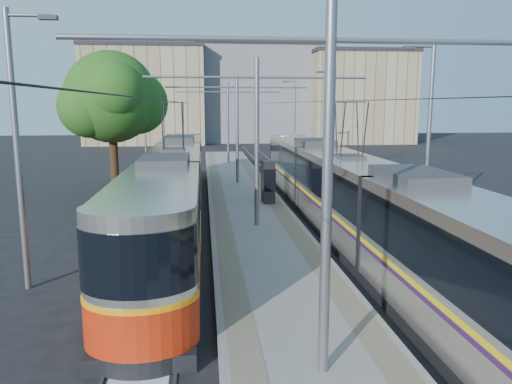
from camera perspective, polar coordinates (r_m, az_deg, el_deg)
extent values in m
plane|color=black|center=(14.05, 3.67, -12.66)|extent=(160.00, 160.00, 0.00)
cube|color=gray|center=(30.32, -1.73, -0.02)|extent=(4.00, 50.00, 0.30)
cube|color=gray|center=(30.22, -4.47, 0.22)|extent=(0.70, 50.00, 0.01)
cube|color=gray|center=(30.44, 1.00, 0.32)|extent=(0.70, 50.00, 0.01)
cube|color=gray|center=(30.33, -9.88, -0.42)|extent=(0.07, 70.00, 0.03)
cube|color=gray|center=(30.27, -7.17, -0.37)|extent=(0.07, 70.00, 0.03)
cube|color=gray|center=(30.69, 3.65, -0.17)|extent=(0.07, 70.00, 0.03)
cube|color=gray|center=(30.97, 6.27, -0.12)|extent=(0.07, 70.00, 0.03)
cube|color=silver|center=(11.25, -12.96, -18.96)|extent=(1.20, 5.00, 0.01)
cube|color=black|center=(23.94, -9.18, -2.72)|extent=(2.30, 27.78, 0.40)
cube|color=beige|center=(23.64, -9.29, 1.19)|extent=(2.40, 26.18, 2.90)
cube|color=black|center=(23.57, -9.32, 2.39)|extent=(2.43, 26.18, 1.30)
cube|color=orange|center=(23.70, -9.26, 0.23)|extent=(2.43, 26.18, 0.12)
cube|color=red|center=(23.79, -9.23, -0.95)|extent=(2.42, 26.18, 1.10)
cube|color=#2D2D30|center=(23.45, -9.40, 5.06)|extent=(1.68, 3.00, 0.30)
cube|color=black|center=(20.95, 10.36, -4.58)|extent=(2.30, 30.94, 0.40)
cube|color=beige|center=(20.60, 10.51, -0.13)|extent=(2.40, 29.34, 2.90)
cube|color=black|center=(20.52, 10.55, 1.24)|extent=(2.43, 29.34, 1.30)
cube|color=yellow|center=(20.67, 10.47, -1.22)|extent=(2.43, 29.34, 0.12)
cube|color=#331242|center=(20.70, 10.46, -1.63)|extent=(2.43, 29.34, 0.10)
cube|color=#2D2D30|center=(20.39, 10.65, 4.30)|extent=(1.68, 3.00, 0.30)
cylinder|color=slate|center=(9.20, 8.12, -0.16)|extent=(0.20, 0.20, 7.00)
cylinder|color=slate|center=(9.13, 8.55, 16.77)|extent=(9.20, 0.10, 0.10)
cylinder|color=slate|center=(20.96, 0.10, 5.58)|extent=(0.20, 0.20, 7.00)
cylinder|color=slate|center=(20.93, 0.10, 12.97)|extent=(9.20, 0.10, 0.10)
cylinder|color=slate|center=(32.90, -2.16, 7.16)|extent=(0.20, 0.20, 7.00)
cylinder|color=slate|center=(32.88, -2.19, 11.87)|extent=(9.20, 0.10, 0.10)
cylinder|color=slate|center=(44.86, -3.22, 7.90)|extent=(0.20, 0.20, 7.00)
cylinder|color=slate|center=(44.85, -3.25, 11.35)|extent=(9.20, 0.10, 0.10)
cylinder|color=black|center=(29.81, -8.81, 10.13)|extent=(0.02, 70.00, 0.02)
cylinder|color=black|center=(30.35, 5.12, 10.20)|extent=(0.02, 70.00, 0.02)
cylinder|color=slate|center=(15.75, -25.60, 3.88)|extent=(0.18, 0.18, 8.00)
cube|color=#2D2D30|center=(15.53, -22.67, 17.92)|extent=(0.50, 0.22, 0.12)
cylinder|color=slate|center=(31.26, -15.86, 7.02)|extent=(0.18, 0.18, 8.00)
cube|color=#2D2D30|center=(31.15, -14.14, 13.99)|extent=(0.50, 0.22, 0.12)
cylinder|color=slate|center=(47.10, -12.59, 8.02)|extent=(0.18, 0.18, 8.00)
cube|color=#2D2D30|center=(47.02, -11.40, 12.63)|extent=(0.50, 0.22, 0.12)
cylinder|color=slate|center=(22.99, 19.13, 5.92)|extent=(0.18, 0.18, 8.00)
cube|color=#2D2D30|center=(22.63, 17.07, 15.50)|extent=(0.50, 0.22, 0.12)
cylinder|color=slate|center=(38.07, 8.85, 7.73)|extent=(0.18, 0.18, 8.00)
cube|color=#2D2D30|center=(37.85, 7.36, 13.44)|extent=(0.50, 0.22, 0.12)
cylinder|color=slate|center=(53.69, 4.45, 8.43)|extent=(0.18, 0.18, 8.00)
cube|color=#2D2D30|center=(53.53, 3.32, 12.46)|extent=(0.50, 0.22, 0.12)
cube|color=black|center=(26.14, 1.40, 1.16)|extent=(0.63, 0.99, 2.21)
cube|color=black|center=(26.12, 1.40, 1.47)|extent=(0.67, 1.03, 1.15)
cylinder|color=#382314|center=(30.70, -15.87, 2.77)|extent=(0.48, 0.48, 3.52)
sphere|color=#1B4E16|center=(30.49, -16.24, 10.37)|extent=(5.28, 5.28, 5.28)
sphere|color=#1B4E16|center=(31.16, -13.50, 9.87)|extent=(3.74, 3.74, 3.74)
cube|color=tan|center=(73.20, -12.35, 10.53)|extent=(16.00, 12.00, 12.85)
cube|color=#262328|center=(73.60, -12.55, 15.73)|extent=(16.32, 12.24, 0.50)
cube|color=slate|center=(77.23, 0.08, 10.99)|extent=(18.00, 14.00, 13.58)
cube|color=#262328|center=(77.68, 0.08, 16.19)|extent=(18.36, 14.28, 0.50)
cube|color=tan|center=(74.20, 11.58, 10.36)|extent=(14.00, 10.00, 12.37)
cube|color=#262328|center=(74.54, 11.76, 15.31)|extent=(14.28, 10.20, 0.50)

